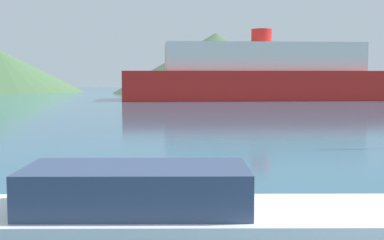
# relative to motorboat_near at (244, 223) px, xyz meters

# --- Properties ---
(motorboat_near) EXTENTS (9.56, 3.42, 2.00)m
(motorboat_near) POSITION_rel_motorboat_near_xyz_m (0.00, 0.00, 0.00)
(motorboat_near) COLOR white
(motorboat_near) RESTS_ON ground_plane
(ferry_distant) EXTENTS (30.97, 11.52, 7.79)m
(ferry_distant) POSITION_rel_motorboat_near_xyz_m (14.86, 49.80, 2.35)
(ferry_distant) COLOR red
(ferry_distant) RESTS_ON ground_plane
(hill_central) EXTENTS (31.82, 31.82, 9.24)m
(hill_central) POSITION_rel_motorboat_near_xyz_m (14.56, 73.36, 4.24)
(hill_central) COLOR #4C6647
(hill_central) RESTS_ON ground_plane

